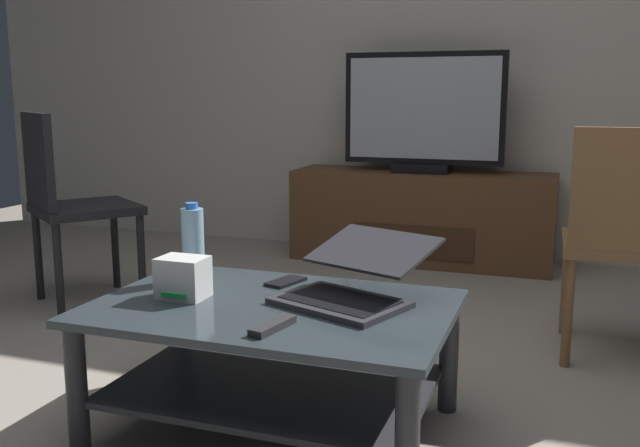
% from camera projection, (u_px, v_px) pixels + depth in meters
% --- Properties ---
extents(ground_plane, '(7.68, 7.68, 0.00)m').
position_uv_depth(ground_plane, '(265.00, 418.00, 2.18)').
color(ground_plane, '#9E9384').
extents(back_wall, '(6.40, 0.12, 2.80)m').
position_uv_depth(back_wall, '(432.00, 26.00, 4.28)').
color(back_wall, beige).
rests_on(back_wall, ground).
extents(coffee_table, '(1.04, 0.69, 0.39)m').
position_uv_depth(coffee_table, '(273.00, 343.00, 2.07)').
color(coffee_table, '#2D383D').
rests_on(coffee_table, ground).
extents(media_cabinet, '(1.53, 0.44, 0.54)m').
position_uv_depth(media_cabinet, '(421.00, 217.00, 4.18)').
color(media_cabinet, brown).
rests_on(media_cabinet, ground).
extents(television, '(0.93, 0.20, 0.69)m').
position_uv_depth(television, '(423.00, 115.00, 4.05)').
color(television, black).
rests_on(television, media_cabinet).
extents(dining_chair, '(0.45, 0.45, 0.88)m').
position_uv_depth(dining_chair, '(627.00, 233.00, 2.55)').
color(dining_chair, brown).
rests_on(dining_chair, ground).
extents(side_chair, '(0.61, 0.61, 0.91)m').
position_uv_depth(side_chair, '(68.00, 198.00, 3.26)').
color(side_chair, black).
rests_on(side_chair, ground).
extents(laptop, '(0.48, 0.51, 0.18)m').
position_uv_depth(laptop, '(354.00, 281.00, 2.07)').
color(laptop, '#333338').
rests_on(laptop, coffee_table).
extents(router_box, '(0.14, 0.11, 0.12)m').
position_uv_depth(router_box, '(183.00, 278.00, 2.10)').
color(router_box, white).
rests_on(router_box, coffee_table).
extents(water_bottle_near, '(0.07, 0.07, 0.26)m').
position_uv_depth(water_bottle_near, '(193.00, 244.00, 2.29)').
color(water_bottle_near, '#99C6E5').
rests_on(water_bottle_near, coffee_table).
extents(cell_phone, '(0.11, 0.15, 0.01)m').
position_uv_depth(cell_phone, '(286.00, 282.00, 2.27)').
color(cell_phone, black).
rests_on(cell_phone, coffee_table).
extents(tv_remote, '(0.08, 0.17, 0.02)m').
position_uv_depth(tv_remote, '(273.00, 326.00, 1.82)').
color(tv_remote, '#2D2D30').
rests_on(tv_remote, coffee_table).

